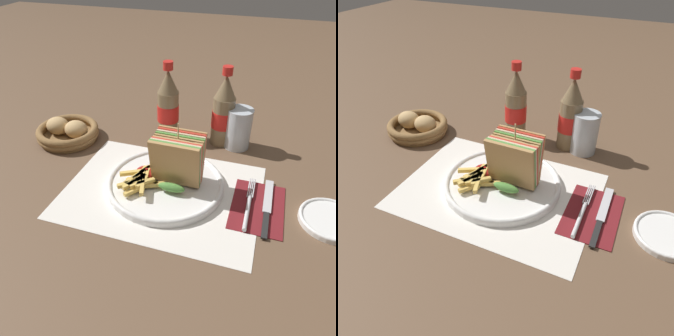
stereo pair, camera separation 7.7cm
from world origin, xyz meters
The scene contains 14 objects.
ground_plane centered at (0.00, 0.00, 0.00)m, with size 4.00×4.00×0.00m, color brown.
placemat centered at (-0.03, -0.01, 0.00)m, with size 0.44×0.33×0.00m.
plate_main centered at (-0.03, 0.01, 0.01)m, with size 0.27×0.27×0.02m.
club_sandwich centered at (0.00, 0.02, 0.07)m, with size 0.11×0.10×0.15m.
fries_pile centered at (-0.08, -0.03, 0.03)m, with size 0.11×0.11×0.02m.
ketchup_blob centered at (-0.07, 0.01, 0.03)m, with size 0.05×0.04×0.02m.
napkin centered at (0.19, 0.00, 0.00)m, with size 0.11×0.17×0.00m.
fork centered at (0.17, -0.02, 0.01)m, with size 0.02×0.17×0.01m.
knife centered at (0.21, 0.00, 0.01)m, with size 0.02×0.19×0.00m.
coke_bottle_near centered at (-0.09, 0.24, 0.09)m, with size 0.06×0.06×0.22m.
coke_bottle_far centered at (0.06, 0.25, 0.09)m, with size 0.06×0.06×0.22m.
glass_near centered at (0.11, 0.24, 0.06)m, with size 0.07×0.07×0.11m.
bread_basket centered at (-0.36, 0.13, 0.02)m, with size 0.17×0.17×0.06m.
side_saucer centered at (0.34, 0.00, 0.01)m, with size 0.13×0.13×0.01m.
Camera 2 is at (0.24, -0.54, 0.49)m, focal length 35.00 mm.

